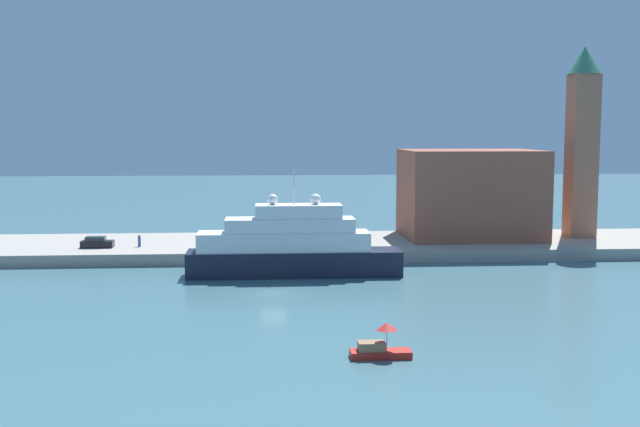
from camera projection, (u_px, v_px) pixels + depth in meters
name	position (u px, v px, depth m)	size (l,w,h in m)	color
ground	(274.00, 293.00, 75.82)	(400.00, 400.00, 0.00)	#3D6670
quay_dock	(271.00, 247.00, 101.05)	(110.00, 19.05, 1.46)	gray
large_yacht	(291.00, 247.00, 84.98)	(23.38, 4.68, 11.69)	black
small_motorboat	(380.00, 347.00, 54.34)	(4.27, 1.49, 2.49)	#B22319
harbor_building	(470.00, 194.00, 104.77)	(17.80, 13.80, 11.76)	#93513D
bell_tower	(582.00, 135.00, 104.12)	(4.53, 4.53, 25.48)	#9E664C
parked_car	(97.00, 243.00, 95.68)	(3.91, 1.63, 1.37)	black
person_figure	(139.00, 241.00, 96.32)	(0.36, 0.36, 1.54)	#334C8C
mooring_bollard	(247.00, 248.00, 92.64)	(0.52, 0.52, 0.75)	black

